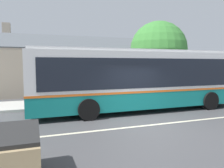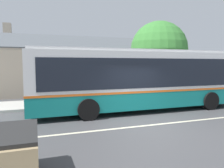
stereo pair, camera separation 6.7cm
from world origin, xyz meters
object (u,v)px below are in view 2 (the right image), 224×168
(street_tree_primary, at_px, (158,52))
(bus_stop_sign, at_px, (199,77))
(bench_down_street, at_px, (116,93))
(transit_bus, at_px, (141,78))
(bench_by_building, at_px, (43,98))

(street_tree_primary, bearing_deg, bus_stop_sign, -42.59)
(bench_down_street, xyz_separation_m, street_tree_primary, (3.81, 1.01, 2.94))
(transit_bus, relative_size, bus_stop_sign, 5.02)
(bench_by_building, height_order, street_tree_primary, street_tree_primary)
(bench_by_building, bearing_deg, street_tree_primary, 9.65)
(bench_by_building, bearing_deg, bench_down_street, 5.47)
(bench_down_street, bearing_deg, bench_by_building, -174.53)
(bus_stop_sign, bearing_deg, bench_by_building, 176.97)
(bench_down_street, height_order, bus_stop_sign, bus_stop_sign)
(bench_down_street, distance_m, street_tree_primary, 4.92)
(transit_bus, distance_m, bench_down_street, 3.36)
(transit_bus, xyz_separation_m, street_tree_primary, (3.52, 4.14, 1.75))
(transit_bus, distance_m, bench_by_building, 5.91)
(bench_down_street, bearing_deg, street_tree_primary, 14.80)
(transit_bus, distance_m, street_tree_primary, 5.71)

